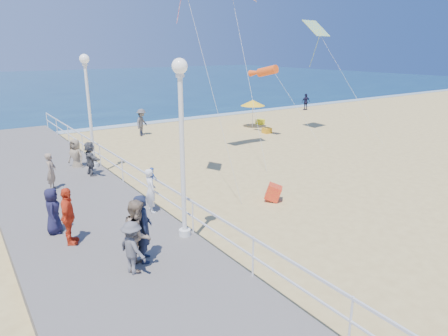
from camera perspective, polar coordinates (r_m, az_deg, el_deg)
ground at (r=15.80m, az=11.72°, el=-5.81°), size 160.00×160.00×0.00m
ocean at (r=75.95m, az=-26.77°, el=10.54°), size 160.00×90.00×0.05m
surf_line at (r=32.83m, az=-14.94°, el=5.79°), size 160.00×1.20×0.04m
boardwalk at (r=11.95m, az=-14.85°, el=-12.73°), size 5.00×44.00×0.40m
railing at (r=12.39m, az=-4.50°, el=-5.69°), size 0.05×42.00×0.55m
lamp_post_mid at (r=11.55m, az=-6.07°, el=5.12°), size 0.44×0.44×5.32m
lamp_post_far at (r=19.84m, az=-18.81°, el=9.20°), size 0.44×0.44×5.32m
woman_holding_toddler at (r=14.21m, az=-10.44°, el=-3.18°), size 0.44×0.61×1.59m
toddler_held at (r=14.26m, az=-10.23°, el=-1.32°), size 0.31×0.38×0.72m
spectator_0 at (r=11.01m, az=-11.43°, el=-8.44°), size 0.68×0.81×1.90m
spectator_1 at (r=10.77m, az=-12.15°, el=-9.15°), size 1.09×1.15×1.87m
spectator_2 at (r=10.60m, az=-12.96°, el=-11.02°), size 0.74×1.02×1.42m
spectator_3 at (r=12.55m, az=-21.37°, el=-6.46°), size 0.78×1.11×1.75m
spectator_4 at (r=13.52m, az=-23.27°, el=-5.63°), size 0.67×0.83×1.48m
spectator_5 at (r=19.03m, az=-18.56°, el=1.29°), size 0.49×1.45×1.56m
spectator_6 at (r=17.68m, az=-23.44°, el=-0.44°), size 0.59×0.66×1.52m
beach_walker_a at (r=28.88m, az=-11.67°, el=6.42°), size 1.39×1.32×1.90m
beach_walker_b at (r=41.13m, az=11.61°, el=9.24°), size 1.01×0.55×1.63m
beach_walker_c at (r=20.73m, az=-20.37°, el=1.50°), size 0.93×1.03×1.77m
box_kite at (r=16.31m, az=7.05°, el=-3.71°), size 0.89×0.89×0.74m
beach_umbrella at (r=31.21m, az=4.14°, el=9.26°), size 1.90×1.90×2.14m
beach_chair_left at (r=32.85m, az=5.19°, el=6.59°), size 0.55×0.55×0.40m
beach_chair_right at (r=29.39m, az=6.13°, el=5.36°), size 0.55×0.55×0.40m
kite_windsock at (r=27.21m, az=6.22°, el=13.61°), size 0.99×2.56×1.05m
kite_diamond_multi at (r=29.65m, az=13.04°, el=18.89°), size 1.86×1.55×1.08m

